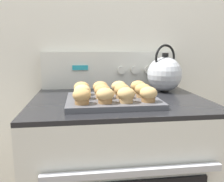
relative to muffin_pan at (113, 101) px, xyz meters
name	(u,v)px	position (x,y,z in m)	size (l,w,h in m)	color
wall_back	(109,40)	(0.04, 0.45, 0.26)	(8.00, 0.05, 2.40)	silver
control_panel	(111,70)	(0.04, 0.39, 0.09)	(0.78, 0.07, 0.21)	silver
muffin_pan	(113,101)	(0.00, 0.00, 0.00)	(0.39, 0.30, 0.02)	#4C4C51
muffin_r0_c0	(82,96)	(-0.13, -0.09, 0.04)	(0.07, 0.07, 0.06)	olive
muffin_r0_c1	(105,96)	(-0.04, -0.09, 0.04)	(0.07, 0.07, 0.06)	olive
muffin_r0_c2	(126,95)	(0.04, -0.09, 0.04)	(0.07, 0.07, 0.06)	tan
muffin_r0_c3	(148,94)	(0.13, -0.08, 0.04)	(0.07, 0.07, 0.06)	olive
muffin_r1_c0	(82,92)	(-0.13, 0.00, 0.04)	(0.07, 0.07, 0.06)	tan
muffin_r1_c1	(102,91)	(-0.04, 0.00, 0.04)	(0.07, 0.07, 0.06)	tan
muffin_r1_c2	(123,91)	(0.04, 0.00, 0.04)	(0.07, 0.07, 0.06)	#A37A4C
muffin_r1_c3	(143,90)	(0.13, 0.00, 0.04)	(0.07, 0.07, 0.06)	#A37A4C
muffin_r2_c0	(82,88)	(-0.13, 0.08, 0.04)	(0.07, 0.07, 0.06)	tan
muffin_r2_c1	(100,88)	(-0.05, 0.08, 0.04)	(0.07, 0.07, 0.06)	tan
muffin_r2_c2	(119,87)	(0.04, 0.09, 0.04)	(0.07, 0.07, 0.06)	#A37A4C
muffin_r2_c3	(138,87)	(0.13, 0.09, 0.04)	(0.07, 0.07, 0.06)	#A37A4C
tea_kettle	(165,74)	(0.31, 0.23, 0.09)	(0.21, 0.18, 0.25)	silver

